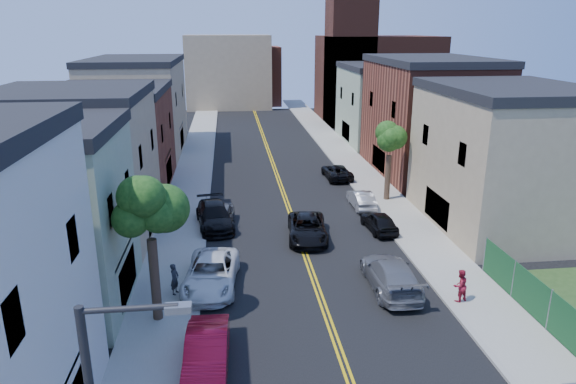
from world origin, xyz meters
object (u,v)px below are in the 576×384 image
object	(u,v)px
black_car_right	(379,222)
black_suv_lane	(307,228)
pedestrian_right	(460,286)
white_pickup	(211,273)
grey_car_left	(220,217)
pedestrian_left	(175,279)
grey_car_right	(391,274)
black_car_left	(214,216)
red_sedan	(207,353)
silver_car_right	(361,199)
dark_car_right_far	(337,172)

from	to	relation	value
black_car_right	black_suv_lane	size ratio (longest dim) A/B	0.74
black_car_right	pedestrian_right	size ratio (longest dim) A/B	2.34
white_pickup	black_car_right	world-z (taller)	white_pickup
white_pickup	pedestrian_right	xyz separation A→B (m)	(12.20, -3.15, 0.19)
grey_car_left	black_suv_lane	distance (m)	6.29
white_pickup	grey_car_left	distance (m)	8.76
pedestrian_left	grey_car_right	bearing A→B (deg)	-71.76
white_pickup	grey_car_right	bearing A→B (deg)	-2.00
black_car_left	black_suv_lane	distance (m)	6.65
red_sedan	black_suv_lane	xyz separation A→B (m)	(6.00, 12.92, -0.05)
silver_car_right	dark_car_right_far	distance (m)	8.01
red_sedan	black_car_right	world-z (taller)	red_sedan
silver_car_right	pedestrian_right	size ratio (longest dim) A/B	2.41
grey_car_right	white_pickup	bearing A→B (deg)	-6.81
grey_car_left	white_pickup	bearing A→B (deg)	-84.77
silver_car_right	pedestrian_left	xyz separation A→B (m)	(-12.80, -12.35, 0.30)
black_car_left	grey_car_left	bearing A→B (deg)	-12.66
white_pickup	grey_car_left	world-z (taller)	white_pickup
black_car_right	silver_car_right	distance (m)	4.84
white_pickup	black_suv_lane	world-z (taller)	white_pickup
white_pickup	grey_car_left	bearing A→B (deg)	93.25
grey_car_right	pedestrian_right	distance (m)	3.46
pedestrian_left	red_sedan	bearing A→B (deg)	-143.05
black_car_left	dark_car_right_far	size ratio (longest dim) A/B	1.19
grey_car_left	black_suv_lane	world-z (taller)	black_suv_lane
black_suv_lane	pedestrian_right	xyz separation A→B (m)	(6.20, -9.07, 0.25)
white_pickup	grey_car_left	xyz separation A→B (m)	(0.39, 8.75, -0.07)
silver_car_right	black_suv_lane	world-z (taller)	black_suv_lane
grey_car_right	dark_car_right_far	xyz separation A→B (m)	(1.48, 20.86, -0.17)
black_car_left	black_suv_lane	xyz separation A→B (m)	(6.00, -2.86, -0.07)
grey_car_right	black_suv_lane	size ratio (longest dim) A/B	1.07
black_car_right	pedestrian_left	distance (m)	14.85
grey_car_right	silver_car_right	bearing A→B (deg)	-96.59
grey_car_left	pedestrian_left	world-z (taller)	pedestrian_left
pedestrian_right	red_sedan	bearing A→B (deg)	-1.15
red_sedan	black_car_right	xyz separation A→B (m)	(11.00, 13.73, -0.11)
white_pickup	black_suv_lane	bearing A→B (deg)	50.39
black_car_left	pedestrian_right	world-z (taller)	pedestrian_right
grey_car_right	silver_car_right	xyz separation A→B (m)	(1.70, 12.85, -0.15)
grey_car_right	dark_car_right_far	size ratio (longest dim) A/B	1.21
red_sedan	pedestrian_left	world-z (taller)	pedestrian_left
silver_car_right	black_suv_lane	xyz separation A→B (m)	(-5.00, -5.66, 0.07)
black_car_left	pedestrian_right	distance (m)	17.07
white_pickup	black_car_left	size ratio (longest dim) A/B	1.03
white_pickup	black_car_left	distance (m)	8.79
black_car_left	silver_car_right	distance (m)	11.35
red_sedan	black_car_left	xyz separation A→B (m)	(0.00, 15.78, 0.02)
red_sedan	black_car_right	bearing A→B (deg)	53.31
silver_car_right	dark_car_right_far	xyz separation A→B (m)	(-0.22, 8.01, -0.02)
black_car_right	dark_car_right_far	distance (m)	12.85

